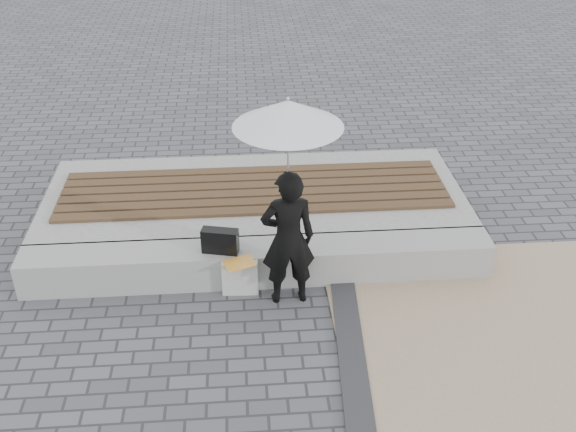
# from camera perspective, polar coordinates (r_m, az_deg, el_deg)

# --- Properties ---
(ground) EXTENTS (80.00, 80.00, 0.00)m
(ground) POSITION_cam_1_polar(r_m,az_deg,el_deg) (6.14, -1.84, -14.05)
(ground) COLOR #505055
(ground) RESTS_ON ground
(edging_band) EXTENTS (0.61, 5.20, 0.04)m
(edging_band) POSITION_cam_1_polar(r_m,az_deg,el_deg) (5.85, 6.10, -16.92)
(edging_band) COLOR #2C2C2F
(edging_band) RESTS_ON ground
(seating_ledge) EXTENTS (5.00, 0.45, 0.40)m
(seating_ledge) POSITION_cam_1_polar(r_m,az_deg,el_deg) (7.24, -2.49, -3.90)
(seating_ledge) COLOR gray
(seating_ledge) RESTS_ON ground
(timber_platform) EXTENTS (5.00, 2.00, 0.40)m
(timber_platform) POSITION_cam_1_polar(r_m,az_deg,el_deg) (8.25, -2.82, 0.89)
(timber_platform) COLOR #A2A39D
(timber_platform) RESTS_ON ground
(timber_decking) EXTENTS (4.60, 1.20, 0.04)m
(timber_decking) POSITION_cam_1_polar(r_m,az_deg,el_deg) (8.14, -2.86, 2.23)
(timber_decking) COLOR #503423
(timber_decking) RESTS_ON timber_platform
(woman) EXTENTS (0.56, 0.39, 1.48)m
(woman) POSITION_cam_1_polar(r_m,az_deg,el_deg) (6.62, -0.00, -1.92)
(woman) COLOR black
(woman) RESTS_ON ground
(parasol) EXTENTS (1.00, 1.00, 1.28)m
(parasol) POSITION_cam_1_polar(r_m,az_deg,el_deg) (6.00, -0.00, 8.64)
(parasol) COLOR #B9B9BE
(parasol) RESTS_ON ground
(handbag) EXTENTS (0.40, 0.21, 0.27)m
(handbag) POSITION_cam_1_polar(r_m,az_deg,el_deg) (7.00, -5.75, -2.11)
(handbag) COLOR black
(handbag) RESTS_ON seating_ledge
(canvas_tote) EXTENTS (0.38, 0.17, 0.39)m
(canvas_tote) POSITION_cam_1_polar(r_m,az_deg,el_deg) (7.05, -4.07, -5.08)
(canvas_tote) COLOR #B8B8B4
(canvas_tote) RESTS_ON ground
(magazine) EXTENTS (0.36, 0.31, 0.01)m
(magazine) POSITION_cam_1_polar(r_m,az_deg,el_deg) (6.89, -4.12, -3.98)
(magazine) COLOR #DB4540
(magazine) RESTS_ON canvas_tote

